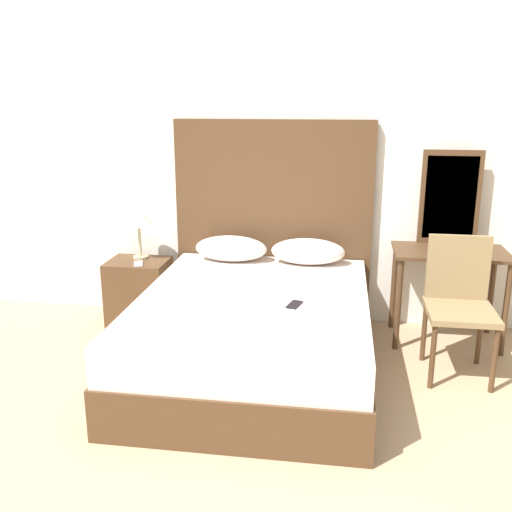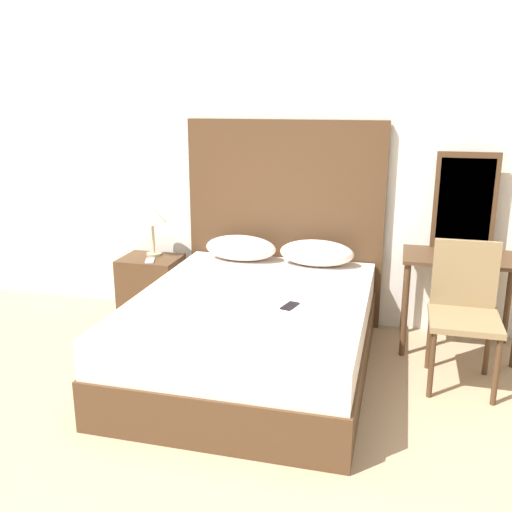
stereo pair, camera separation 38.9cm
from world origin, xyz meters
The scene contains 13 objects.
ground_plane centered at (0.00, 0.00, 0.00)m, with size 16.00×16.00×0.00m, color tan.
wall_back centered at (0.00, 2.54, 1.35)m, with size 10.00×0.06×2.70m.
bed centered at (0.04, 1.44, 0.28)m, with size 1.56×2.00×0.56m.
headboard centered at (0.04, 2.46, 0.84)m, with size 1.64×0.05×1.69m.
pillow_left centered at (-0.28, 2.25, 0.67)m, with size 0.59×0.29×0.21m.
pillow_right centered at (0.35, 2.25, 0.67)m, with size 0.59×0.29×0.21m.
phone_on_bed centered at (0.33, 1.29, 0.57)m, with size 0.11×0.16×0.01m.
nightstand centered at (-1.06, 2.18, 0.27)m, with size 0.49×0.40×0.55m.
table_lamp centered at (-1.06, 2.26, 0.89)m, with size 0.25×0.25×0.43m.
phone_on_nightstand centered at (-1.02, 2.08, 0.55)m, with size 0.12×0.16×0.01m.
vanity_desk centered at (1.44, 2.18, 0.60)m, with size 0.85×0.51×0.74m.
vanity_mirror centered at (1.44, 2.41, 1.10)m, with size 0.46×0.03×0.74m.
chair centered at (1.42, 1.67, 0.54)m, with size 0.44×0.48×0.95m.
Camera 2 is at (0.98, -2.09, 1.86)m, focal length 40.00 mm.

